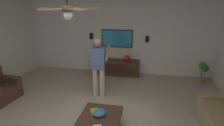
{
  "coord_description": "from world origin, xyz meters",
  "views": [
    {
      "loc": [
        -3.09,
        -1.06,
        2.53
      ],
      "look_at": [
        1.08,
        -0.24,
        1.11
      ],
      "focal_mm": 29.25,
      "sensor_mm": 36.0,
      "label": 1
    }
  ],
  "objects_px": {
    "bowl": "(99,113)",
    "ceiling_fan": "(68,11)",
    "wall_speaker_left": "(147,39)",
    "potted_plant_short": "(203,69)",
    "media_console": "(116,67)",
    "tv": "(117,39)",
    "vase_round": "(127,58)",
    "coffee_table": "(99,122)",
    "wall_speaker_right": "(91,36)",
    "remote_white": "(97,126)",
    "book": "(95,112)",
    "person_standing": "(98,64)"
  },
  "relations": [
    {
      "from": "coffee_table",
      "to": "tv",
      "type": "xyz_separation_m",
      "value": [
        3.48,
        0.25,
        0.99
      ]
    },
    {
      "from": "tv",
      "to": "potted_plant_short",
      "type": "distance_m",
      "value": 3.04
    },
    {
      "from": "bowl",
      "to": "wall_speaker_left",
      "type": "relative_size",
      "value": 1.18
    },
    {
      "from": "media_console",
      "to": "potted_plant_short",
      "type": "distance_m",
      "value": 2.91
    },
    {
      "from": "bowl",
      "to": "ceiling_fan",
      "type": "relative_size",
      "value": 0.22
    },
    {
      "from": "media_console",
      "to": "wall_speaker_left",
      "type": "height_order",
      "value": "wall_speaker_left"
    },
    {
      "from": "coffee_table",
      "to": "vase_round",
      "type": "distance_m",
      "value": 3.23
    },
    {
      "from": "coffee_table",
      "to": "wall_speaker_right",
      "type": "bearing_deg",
      "value": 19.14
    },
    {
      "from": "media_console",
      "to": "ceiling_fan",
      "type": "relative_size",
      "value": 1.42
    },
    {
      "from": "potted_plant_short",
      "to": "vase_round",
      "type": "bearing_deg",
      "value": 86.22
    },
    {
      "from": "remote_white",
      "to": "wall_speaker_left",
      "type": "xyz_separation_m",
      "value": [
        3.75,
        -0.79,
        0.89
      ]
    },
    {
      "from": "coffee_table",
      "to": "ceiling_fan",
      "type": "bearing_deg",
      "value": 81.24
    },
    {
      "from": "wall_speaker_right",
      "to": "coffee_table",
      "type": "bearing_deg",
      "value": -160.86
    },
    {
      "from": "coffee_table",
      "to": "vase_round",
      "type": "xyz_separation_m",
      "value": [
        3.2,
        -0.15,
        0.36
      ]
    },
    {
      "from": "potted_plant_short",
      "to": "wall_speaker_left",
      "type": "distance_m",
      "value": 2.06
    },
    {
      "from": "person_standing",
      "to": "wall_speaker_right",
      "type": "relative_size",
      "value": 7.45
    },
    {
      "from": "potted_plant_short",
      "to": "wall_speaker_left",
      "type": "height_order",
      "value": "wall_speaker_left"
    },
    {
      "from": "potted_plant_short",
      "to": "ceiling_fan",
      "type": "bearing_deg",
      "value": 132.97
    },
    {
      "from": "ceiling_fan",
      "to": "tv",
      "type": "bearing_deg",
      "value": -4.61
    },
    {
      "from": "remote_white",
      "to": "wall_speaker_right",
      "type": "height_order",
      "value": "wall_speaker_right"
    },
    {
      "from": "person_standing",
      "to": "wall_speaker_left",
      "type": "distance_m",
      "value": 2.31
    },
    {
      "from": "book",
      "to": "vase_round",
      "type": "distance_m",
      "value": 3.08
    },
    {
      "from": "tv",
      "to": "potted_plant_short",
      "type": "bearing_deg",
      "value": 81.39
    },
    {
      "from": "remote_white",
      "to": "book",
      "type": "distance_m",
      "value": 0.44
    },
    {
      "from": "remote_white",
      "to": "book",
      "type": "xyz_separation_m",
      "value": [
        0.41,
        0.16,
        0.01
      ]
    },
    {
      "from": "bowl",
      "to": "wall_speaker_left",
      "type": "height_order",
      "value": "wall_speaker_left"
    },
    {
      "from": "coffee_table",
      "to": "ceiling_fan",
      "type": "distance_m",
      "value": 2.17
    },
    {
      "from": "potted_plant_short",
      "to": "vase_round",
      "type": "height_order",
      "value": "vase_round"
    },
    {
      "from": "media_console",
      "to": "ceiling_fan",
      "type": "xyz_separation_m",
      "value": [
        -3.15,
        0.27,
        2.12
      ]
    },
    {
      "from": "coffee_table",
      "to": "wall_speaker_right",
      "type": "xyz_separation_m",
      "value": [
        3.49,
        1.21,
        1.05
      ]
    },
    {
      "from": "remote_white",
      "to": "wall_speaker_right",
      "type": "xyz_separation_m",
      "value": [
        3.75,
        1.24,
        0.93
      ]
    },
    {
      "from": "remote_white",
      "to": "person_standing",
      "type": "bearing_deg",
      "value": -97.1
    },
    {
      "from": "media_console",
      "to": "bowl",
      "type": "distance_m",
      "value": 3.17
    },
    {
      "from": "media_console",
      "to": "tv",
      "type": "xyz_separation_m",
      "value": [
        0.24,
        0.0,
        1.01
      ]
    },
    {
      "from": "book",
      "to": "coffee_table",
      "type": "bearing_deg",
      "value": -169.0
    },
    {
      "from": "coffee_table",
      "to": "person_standing",
      "type": "relative_size",
      "value": 0.61
    },
    {
      "from": "coffee_table",
      "to": "remote_white",
      "type": "xyz_separation_m",
      "value": [
        -0.26,
        -0.03,
        0.12
      ]
    },
    {
      "from": "potted_plant_short",
      "to": "bowl",
      "type": "relative_size",
      "value": 2.75
    },
    {
      "from": "media_console",
      "to": "book",
      "type": "distance_m",
      "value": 3.09
    },
    {
      "from": "remote_white",
      "to": "book",
      "type": "height_order",
      "value": "book"
    },
    {
      "from": "media_console",
      "to": "bowl",
      "type": "xyz_separation_m",
      "value": [
        -3.16,
        -0.23,
        0.18
      ]
    },
    {
      "from": "ceiling_fan",
      "to": "coffee_table",
      "type": "bearing_deg",
      "value": -98.76
    },
    {
      "from": "wall_speaker_left",
      "to": "potted_plant_short",
      "type": "bearing_deg",
      "value": -103.86
    },
    {
      "from": "coffee_table",
      "to": "person_standing",
      "type": "distance_m",
      "value": 1.76
    },
    {
      "from": "person_standing",
      "to": "ceiling_fan",
      "type": "height_order",
      "value": "ceiling_fan"
    },
    {
      "from": "media_console",
      "to": "remote_white",
      "type": "xyz_separation_m",
      "value": [
        -3.5,
        -0.28,
        0.14
      ]
    },
    {
      "from": "bowl",
      "to": "wall_speaker_right",
      "type": "xyz_separation_m",
      "value": [
        3.41,
        1.19,
        0.88
      ]
    },
    {
      "from": "bowl",
      "to": "wall_speaker_right",
      "type": "height_order",
      "value": "wall_speaker_right"
    },
    {
      "from": "bowl",
      "to": "ceiling_fan",
      "type": "height_order",
      "value": "ceiling_fan"
    },
    {
      "from": "book",
      "to": "potted_plant_short",
      "type": "bearing_deg",
      "value": -74.22
    }
  ]
}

